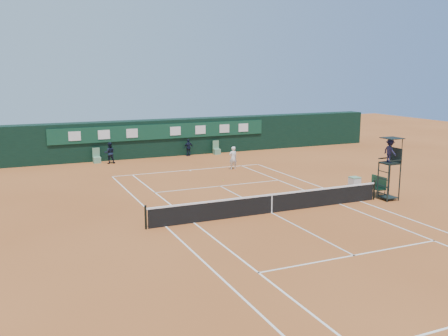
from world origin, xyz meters
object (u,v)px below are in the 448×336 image
at_px(umpire_chair, 390,155).
at_px(player, 233,158).
at_px(cooler, 355,182).
at_px(tennis_net, 272,203).
at_px(player_bench, 377,185).

xyz_separation_m(umpire_chair, player, (-4.09, 11.29, -1.64)).
relative_size(umpire_chair, cooler, 5.30).
distance_m(tennis_net, cooler, 7.83).
bearing_deg(tennis_net, cooler, 20.89).
distance_m(cooler, player, 9.27).
bearing_deg(umpire_chair, player, 109.90).
bearing_deg(player, cooler, 114.00).
xyz_separation_m(tennis_net, player_bench, (7.20, 0.71, 0.09)).
bearing_deg(player, player_bench, 108.51).
bearing_deg(tennis_net, umpire_chair, -2.56).
xyz_separation_m(tennis_net, umpire_chair, (7.09, -0.32, 1.95)).
xyz_separation_m(tennis_net, player, (3.00, 10.98, 0.31)).
relative_size(tennis_net, cooler, 20.00).
bearing_deg(umpire_chair, tennis_net, 177.44).
bearing_deg(cooler, player, 117.75).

